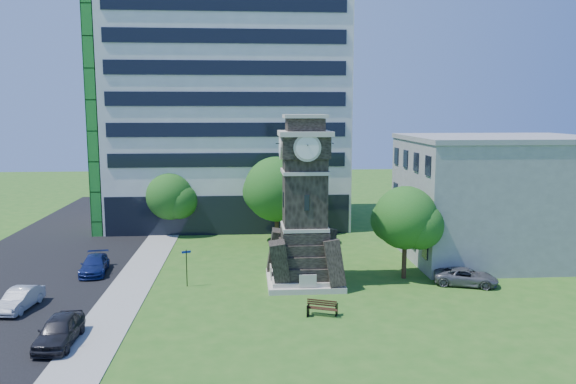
{
  "coord_description": "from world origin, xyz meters",
  "views": [
    {
      "loc": [
        -1.06,
        -37.45,
        12.54
      ],
      "look_at": [
        2.08,
        5.66,
        6.2
      ],
      "focal_mm": 35.0,
      "sensor_mm": 36.0,
      "label": 1
    }
  ],
  "objects": [
    {
      "name": "car_street_south",
      "position": [
        -11.27,
        -7.84,
        0.78
      ],
      "size": [
        1.86,
        4.58,
        1.56
      ],
      "primitive_type": "imported",
      "rotation": [
        0.0,
        0.0,
        0.01
      ],
      "color": "black",
      "rests_on": "ground"
    },
    {
      "name": "clock_tower",
      "position": [
        3.0,
        2.0,
        5.28
      ],
      "size": [
        5.4,
        5.4,
        12.22
      ],
      "color": "beige",
      "rests_on": "ground"
    },
    {
      "name": "car_street_north",
      "position": [
        -12.96,
        5.62,
        0.67
      ],
      "size": [
        2.39,
        4.81,
        1.34
      ],
      "primitive_type": "imported",
      "rotation": [
        0.0,
        0.0,
        0.11
      ],
      "color": "navy",
      "rests_on": "ground"
    },
    {
      "name": "park_bench",
      "position": [
        3.44,
        -4.63,
        0.51
      ],
      "size": [
        1.88,
        0.5,
        0.97
      ],
      "rotation": [
        0.0,
        0.0,
        -0.37
      ],
      "color": "black",
      "rests_on": "ground"
    },
    {
      "name": "car_east_lot",
      "position": [
        14.59,
        0.63,
        0.62
      ],
      "size": [
        4.88,
        3.35,
        1.24
      ],
      "primitive_type": "imported",
      "rotation": [
        0.0,
        0.0,
        1.25
      ],
      "color": "#57585D",
      "rests_on": "ground"
    },
    {
      "name": "street",
      "position": [
        -18.0,
        5.0,
        0.01
      ],
      "size": [
        14.0,
        80.0,
        0.02
      ],
      "primitive_type": "cube",
      "color": "black",
      "rests_on": "ground"
    },
    {
      "name": "sidewalk",
      "position": [
        -9.5,
        5.0,
        0.03
      ],
      "size": [
        3.0,
        70.0,
        0.06
      ],
      "primitive_type": "cube",
      "color": "gray",
      "rests_on": "ground"
    },
    {
      "name": "car_street_mid",
      "position": [
        -15.53,
        -2.17,
        0.67
      ],
      "size": [
        1.9,
        4.2,
        1.34
      ],
      "primitive_type": "imported",
      "rotation": [
        0.0,
        0.0,
        -0.12
      ],
      "color": "#A7ABAF",
      "rests_on": "ground"
    },
    {
      "name": "ground",
      "position": [
        0.0,
        0.0,
        0.0
      ],
      "size": [
        160.0,
        160.0,
        0.0
      ],
      "primitive_type": "plane",
      "color": "#285C1A",
      "rests_on": "ground"
    },
    {
      "name": "office_tall",
      "position": [
        -3.2,
        25.84,
        14.22
      ],
      "size": [
        26.2,
        15.11,
        28.6
      ],
      "color": "white",
      "rests_on": "ground"
    },
    {
      "name": "tree_east",
      "position": [
        10.66,
        2.63,
        4.44
      ],
      "size": [
        5.18,
        4.71,
        6.99
      ],
      "rotation": [
        0.0,
        0.0,
        -0.08
      ],
      "color": "#332114",
      "rests_on": "ground"
    },
    {
      "name": "office_low",
      "position": [
        19.97,
        8.0,
        5.21
      ],
      "size": [
        15.2,
        12.2,
        10.4
      ],
      "color": "#939599",
      "rests_on": "ground"
    },
    {
      "name": "tree_ne",
      "position": [
        4.04,
        19.32,
        4.68
      ],
      "size": [
        5.48,
        4.98,
        7.38
      ],
      "rotation": [
        0.0,
        0.0,
        -0.22
      ],
      "color": "#332114",
      "rests_on": "ground"
    },
    {
      "name": "tree_nc",
      "position": [
        1.74,
        14.55,
        4.98
      ],
      "size": [
        6.72,
        6.11,
        8.24
      ],
      "rotation": [
        0.0,
        0.0,
        0.36
      ],
      "color": "#332114",
      "rests_on": "ground"
    },
    {
      "name": "tree_nw",
      "position": [
        -8.78,
        19.0,
        3.8
      ],
      "size": [
        5.3,
        4.82,
        6.37
      ],
      "rotation": [
        0.0,
        0.0,
        0.43
      ],
      "color": "#332114",
      "rests_on": "ground"
    },
    {
      "name": "street_sign",
      "position": [
        -5.47,
        1.78,
        1.69
      ],
      "size": [
        0.65,
        0.06,
        2.7
      ],
      "rotation": [
        0.0,
        0.0,
        0.34
      ],
      "color": "black",
      "rests_on": "ground"
    }
  ]
}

